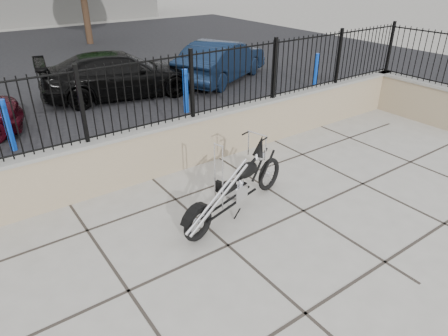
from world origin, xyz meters
TOP-DOWN VIEW (x-y plane):
  - ground_plane at (0.00, 0.00)m, footprint 90.00×90.00m
  - parking_lot at (0.00, 12.50)m, footprint 30.00×30.00m
  - retaining_wall at (0.00, 2.50)m, footprint 14.00×0.36m
  - wall_return at (6.85, 1.30)m, footprint 0.36×2.50m
  - iron_fence at (0.00, 2.50)m, footprint 14.00×0.08m
  - fence_return at (6.85, 1.30)m, footprint 0.08×2.30m
  - chopper_motorcycle at (0.57, 0.60)m, footprint 2.29×0.99m
  - car_black at (1.55, 7.40)m, footprint 4.67×2.57m
  - car_blue at (4.95, 7.15)m, footprint 4.18×3.01m
  - bollard_a at (-1.81, 5.21)m, footprint 0.14×0.14m
  - bollard_b at (2.38, 5.13)m, footprint 0.14×0.14m
  - bollard_c at (6.68, 4.63)m, footprint 0.16×0.16m

SIDE VIEW (x-z plane):
  - ground_plane at x=0.00m, z-range 0.00..0.00m
  - parking_lot at x=0.00m, z-range 0.00..0.00m
  - retaining_wall at x=0.00m, z-range 0.00..0.96m
  - wall_return at x=6.85m, z-range 0.00..0.96m
  - bollard_c at x=6.68m, z-range 0.00..1.09m
  - bollard_a at x=-1.81m, z-range 0.00..1.11m
  - bollard_b at x=2.38m, z-range 0.00..1.13m
  - car_black at x=1.55m, z-range 0.00..1.28m
  - car_blue at x=4.95m, z-range 0.00..1.31m
  - chopper_motorcycle at x=0.57m, z-range 0.00..1.36m
  - iron_fence at x=0.00m, z-range 0.96..2.16m
  - fence_return at x=6.85m, z-range 0.96..2.16m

